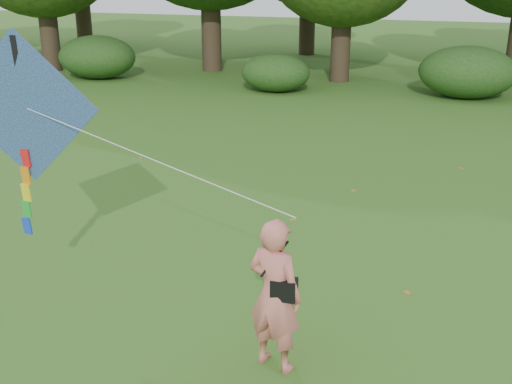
# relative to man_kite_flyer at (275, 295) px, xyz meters

# --- Properties ---
(ground) EXTENTS (100.00, 100.00, 0.00)m
(ground) POSITION_rel_man_kite_flyer_xyz_m (-0.48, 0.07, -0.99)
(ground) COLOR #265114
(ground) RESTS_ON ground
(man_kite_flyer) EXTENTS (0.83, 0.67, 1.97)m
(man_kite_flyer) POSITION_rel_man_kite_flyer_xyz_m (0.00, 0.00, 0.00)
(man_kite_flyer) COLOR #D97066
(man_kite_flyer) RESTS_ON ground
(crossbody_bag) EXTENTS (0.43, 0.20, 0.75)m
(crossbody_bag) POSITION_rel_man_kite_flyer_xyz_m (0.12, -0.03, 0.13)
(crossbody_bag) COLOR black
(crossbody_bag) RESTS_ON ground
(flying_kite) EXTENTS (4.97, 0.87, 2.95)m
(flying_kite) POSITION_rel_man_kite_flyer_xyz_m (-3.67, 0.65, 1.88)
(flying_kite) COLOR #2751AC
(flying_kite) RESTS_ON ground
(shrub_band) EXTENTS (39.15, 3.22, 1.88)m
(shrub_band) POSITION_rel_man_kite_flyer_xyz_m (-1.20, 17.67, -0.13)
(shrub_band) COLOR #264919
(shrub_band) RESTS_ON ground
(fallen_leaves) EXTENTS (11.56, 15.15, 0.01)m
(fallen_leaves) POSITION_rel_man_kite_flyer_xyz_m (1.11, 4.86, -0.98)
(fallen_leaves) COLOR olive
(fallen_leaves) RESTS_ON ground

